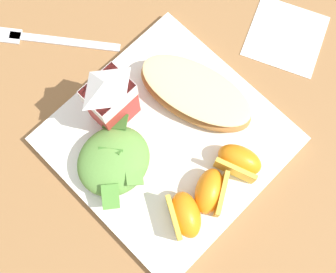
{
  "coord_description": "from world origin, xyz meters",
  "views": [
    {
      "loc": [
        -0.11,
        -0.11,
        0.57
      ],
      "look_at": [
        0.0,
        0.0,
        0.03
      ],
      "focal_mm": 44.7,
      "sensor_mm": 36.0,
      "label": 1
    }
  ],
  "objects": [
    {
      "name": "milk_carton",
      "position": [
        -0.03,
        0.08,
        0.08
      ],
      "size": [
        0.06,
        0.04,
        0.11
      ],
      "color": "#B7332D",
      "rests_on": "white_plate"
    },
    {
      "name": "metal_fork",
      "position": [
        -0.02,
        0.24,
        0.0
      ],
      "size": [
        0.13,
        0.16,
        0.01
      ],
      "color": "silver",
      "rests_on": "ground"
    },
    {
      "name": "ground",
      "position": [
        0.0,
        0.0,
        0.0
      ],
      "size": [
        3.0,
        3.0,
        0.0
      ],
      "primitive_type": "plane",
      "color": "olive"
    },
    {
      "name": "white_plate",
      "position": [
        0.0,
        0.0,
        0.01
      ],
      "size": [
        0.28,
        0.28,
        0.02
      ],
      "primitive_type": "cube",
      "color": "white",
      "rests_on": "ground"
    },
    {
      "name": "paper_napkin",
      "position": [
        0.24,
        -0.01,
        0.0
      ],
      "size": [
        0.14,
        0.14,
        0.0
      ],
      "primitive_type": "cube",
      "rotation": [
        0.0,
        0.0,
        0.41
      ],
      "color": "white",
      "rests_on": "ground"
    },
    {
      "name": "cheesy_pizza_bread",
      "position": [
        0.07,
        0.02,
        0.03
      ],
      "size": [
        0.12,
        0.18,
        0.04
      ],
      "color": "#A87038",
      "rests_on": "white_plate"
    },
    {
      "name": "orange_wedge_rear",
      "position": [
        0.04,
        -0.09,
        0.04
      ],
      "size": [
        0.05,
        0.07,
        0.04
      ],
      "color": "orange",
      "rests_on": "white_plate"
    },
    {
      "name": "orange_wedge_front",
      "position": [
        -0.06,
        -0.09,
        0.04
      ],
      "size": [
        0.06,
        0.07,
        0.04
      ],
      "color": "orange",
      "rests_on": "white_plate"
    },
    {
      "name": "orange_wedge_middle",
      "position": [
        -0.02,
        -0.09,
        0.04
      ],
      "size": [
        0.07,
        0.06,
        0.04
      ],
      "color": "orange",
      "rests_on": "white_plate"
    },
    {
      "name": "green_salad_pile",
      "position": [
        -0.08,
        0.03,
        0.04
      ],
      "size": [
        0.11,
        0.11,
        0.04
      ],
      "color": "#5B8E3D",
      "rests_on": "white_plate"
    }
  ]
}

